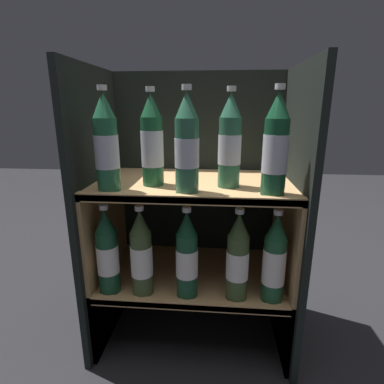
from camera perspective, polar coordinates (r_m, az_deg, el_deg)
The scene contains 16 objects.
ground_plane at distance 1.09m, azimuth -0.70°, elevation -31.01°, with size 6.00×6.00×0.00m, color black.
fridge_back_wall at distance 1.18m, azimuth 1.07°, elevation -0.78°, with size 0.65×0.02×0.92m, color black.
fridge_side_left at distance 1.06m, azimuth -17.02°, elevation -3.33°, with size 0.02×0.41×0.92m, color black.
fridge_side_right at distance 1.02m, azimuth 18.43°, elevation -4.34°, with size 0.02×0.41×0.92m, color black.
shelf_lower at distance 1.10m, azimuth 0.22°, elevation -17.21°, with size 0.61×0.37×0.25m.
shelf_upper at distance 1.00m, azimuth 0.25°, elevation -6.76°, with size 0.61×0.37×0.57m.
bottle_upper_front_0 at distance 0.86m, azimuth -16.00°, elevation 8.52°, with size 0.07×0.07×0.28m.
bottle_upper_front_1 at distance 0.81m, azimuth -0.98°, elevation 8.74°, with size 0.07×0.07×0.28m.
bottle_upper_front_2 at distance 0.81m, azimuth 15.63°, elevation 8.17°, with size 0.07×0.07×0.28m.
bottle_upper_back_0 at distance 0.90m, azimuth -7.61°, elevation 9.24°, with size 0.07×0.07×0.28m.
bottle_upper_back_1 at distance 0.87m, azimuth 7.20°, elevation 9.17°, with size 0.07×0.07×0.28m.
bottle_lower_front_0 at distance 0.96m, azimuth -15.79°, elevation -11.23°, with size 0.07×0.07×0.28m.
bottle_lower_front_1 at distance 0.93m, azimuth -9.61°, elevation -11.78°, with size 0.07×0.07×0.28m.
bottle_lower_front_2 at distance 0.91m, azimuth -0.98°, elevation -12.27°, with size 0.07×0.07×0.28m.
bottle_lower_front_3 at distance 0.90m, azimuth 8.67°, elevation -12.52°, with size 0.07×0.07×0.28m.
bottle_lower_front_4 at distance 0.92m, azimuth 15.40°, elevation -12.55°, with size 0.07×0.07×0.28m.
Camera 1 is at (0.08, -0.74, 0.80)m, focal length 28.00 mm.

